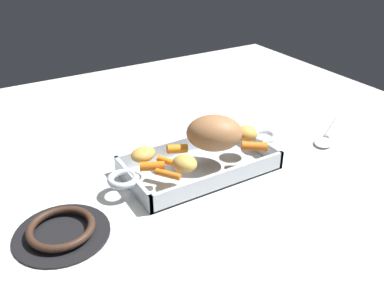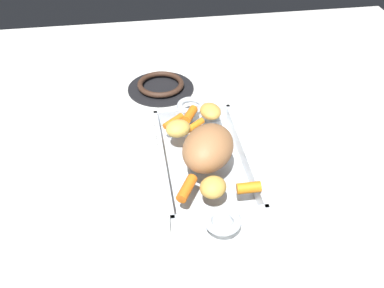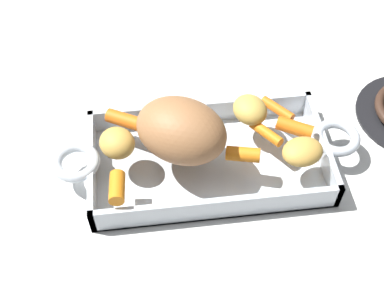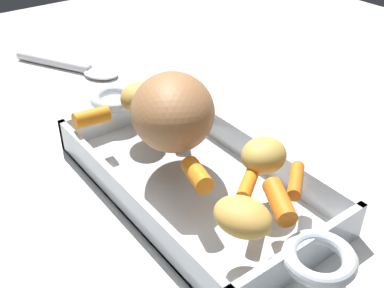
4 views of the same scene
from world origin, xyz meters
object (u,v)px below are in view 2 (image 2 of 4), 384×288
(baby_carrot_southeast, at_px, (173,121))
(potato_whole, at_px, (210,111))
(baby_carrot_northwest, at_px, (194,126))
(baby_carrot_northeast, at_px, (249,188))
(baby_carrot_long, at_px, (190,115))
(potato_near_roast, at_px, (213,187))
(stove_burner_rear, at_px, (161,86))
(potato_halved, at_px, (178,128))
(pork_roast, at_px, (206,148))
(baby_carrot_center_left, at_px, (213,134))
(roasting_dish, at_px, (204,163))
(baby_carrot_southwest, at_px, (187,188))

(baby_carrot_southeast, distance_m, potato_whole, 0.10)
(baby_carrot_northwest, height_order, baby_carrot_northeast, baby_carrot_northeast)
(baby_carrot_long, distance_m, potato_whole, 0.05)
(baby_carrot_northeast, distance_m, baby_carrot_southeast, 0.29)
(potato_near_roast, bearing_deg, baby_carrot_northwest, -179.31)
(baby_carrot_northeast, xyz_separation_m, stove_burner_rear, (-0.51, -0.13, -0.05))
(baby_carrot_long, xyz_separation_m, potato_halved, (0.06, -0.04, 0.01))
(pork_roast, height_order, stove_burner_rear, pork_roast)
(baby_carrot_center_left, bearing_deg, stove_burner_rear, -163.72)
(potato_halved, height_order, potato_whole, potato_halved)
(baby_carrot_long, distance_m, baby_carrot_southeast, 0.05)
(baby_carrot_northwest, bearing_deg, roasting_dish, 6.14)
(baby_carrot_long, relative_size, baby_carrot_center_left, 1.11)
(baby_carrot_northwest, xyz_separation_m, potato_near_roast, (0.23, 0.00, 0.01))
(baby_carrot_northeast, relative_size, stove_burner_rear, 0.25)
(baby_carrot_long, height_order, potato_halved, potato_halved)
(baby_carrot_long, relative_size, baby_carrot_southwest, 0.88)
(roasting_dish, relative_size, baby_carrot_northeast, 9.83)
(baby_carrot_long, height_order, baby_carrot_southeast, baby_carrot_long)
(potato_near_roast, distance_m, stove_burner_rear, 0.51)
(roasting_dish, xyz_separation_m, baby_carrot_northwest, (-0.09, -0.01, 0.04))
(potato_near_roast, height_order, potato_whole, potato_near_roast)
(roasting_dish, xyz_separation_m, potato_whole, (-0.13, 0.04, 0.05))
(baby_carrot_northwest, bearing_deg, baby_carrot_long, -176.61)
(baby_carrot_long, bearing_deg, baby_carrot_center_left, 25.20)
(potato_near_roast, xyz_separation_m, potato_whole, (-0.27, 0.05, -0.00))
(pork_roast, relative_size, potato_halved, 2.32)
(roasting_dish, relative_size, baby_carrot_center_left, 9.56)
(pork_roast, xyz_separation_m, baby_carrot_southeast, (-0.16, -0.05, -0.04))
(potato_near_roast, bearing_deg, baby_carrot_southwest, -105.42)
(baby_carrot_southeast, bearing_deg, stove_burner_rear, -178.23)
(baby_carrot_northwest, bearing_deg, baby_carrot_southeast, -121.26)
(baby_carrot_center_left, bearing_deg, roasting_dish, -31.93)
(pork_roast, distance_m, stove_burner_rear, 0.42)
(baby_carrot_northwest, bearing_deg, baby_carrot_southwest, -12.75)
(potato_near_roast, bearing_deg, baby_carrot_long, -178.86)
(pork_roast, relative_size, stove_burner_rear, 0.72)
(baby_carrot_long, height_order, potato_whole, potato_whole)
(baby_carrot_northeast, xyz_separation_m, baby_carrot_southeast, (-0.26, -0.12, -0.00))
(roasting_dish, distance_m, baby_carrot_long, 0.14)
(potato_halved, bearing_deg, stove_burner_rear, -177.38)
(baby_carrot_northeast, bearing_deg, pork_roast, -144.28)
(baby_carrot_northeast, height_order, stove_burner_rear, baby_carrot_northeast)
(baby_carrot_southwest, bearing_deg, pork_roast, 146.84)
(baby_carrot_southwest, height_order, potato_near_roast, potato_near_roast)
(pork_roast, relative_size, baby_carrot_northeast, 2.83)
(roasting_dish, xyz_separation_m, potato_halved, (-0.07, -0.05, 0.05))
(baby_carrot_long, height_order, baby_carrot_southwest, baby_carrot_southwest)
(baby_carrot_long, bearing_deg, baby_carrot_southeast, -69.10)
(baby_carrot_center_left, bearing_deg, pork_roast, -20.98)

